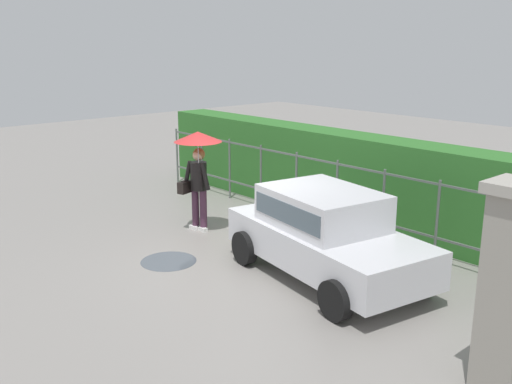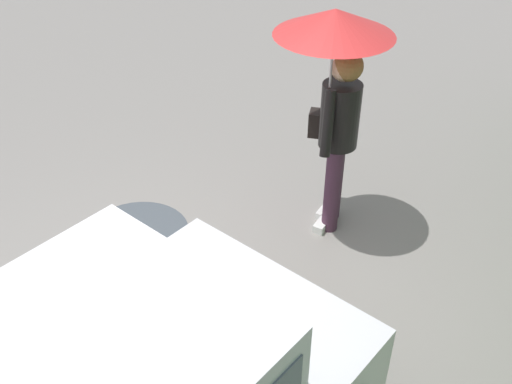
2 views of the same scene
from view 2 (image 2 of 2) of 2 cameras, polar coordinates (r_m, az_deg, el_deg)
The scene contains 3 objects.
ground_plane at distance 4.69m, azimuth -8.62°, elevation -13.78°, with size 40.00×40.00×0.00m, color gray.
pedestrian at distance 4.90m, azimuth 7.78°, elevation 11.22°, with size 0.96×0.96×2.08m.
puddle_near at distance 5.65m, azimuth -11.59°, elevation -3.94°, with size 1.00×1.00×0.00m, color #4C545B.
Camera 2 is at (2.25, 2.12, 3.52)m, focal length 41.23 mm.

